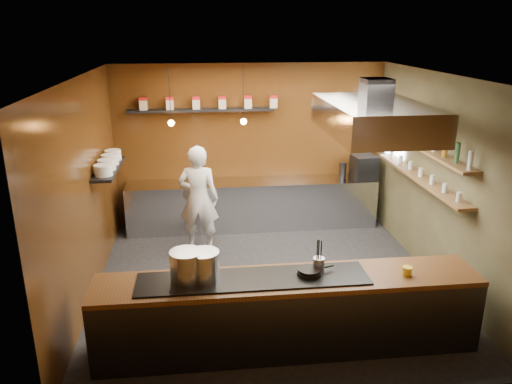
{
  "coord_description": "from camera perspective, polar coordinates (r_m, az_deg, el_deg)",
  "views": [
    {
      "loc": [
        -0.94,
        -6.56,
        3.62
      ],
      "look_at": [
        -0.14,
        0.4,
        1.28
      ],
      "focal_mm": 35.0,
      "sensor_mm": 36.0,
      "label": 1
    }
  ],
  "objects": [
    {
      "name": "stockpot_small",
      "position": [
        5.6,
        -6.0,
        -8.34
      ],
      "size": [
        0.36,
        0.36,
        0.33
      ],
      "primitive_type": "cylinder",
      "rotation": [
        0.0,
        0.0,
        0.02
      ],
      "color": "silver",
      "rests_on": "pass_counter"
    },
    {
      "name": "pendant_right",
      "position": [
        8.42,
        -1.43,
        8.4
      ],
      "size": [
        0.1,
        0.1,
        0.95
      ],
      "color": "black",
      "rests_on": "ceiling"
    },
    {
      "name": "bottle_shelf_upper",
      "position": [
        7.79,
        18.59,
        4.87
      ],
      "size": [
        0.26,
        2.8,
        0.04
      ],
      "primitive_type": "cube",
      "color": "brown",
      "rests_on": "right_wall"
    },
    {
      "name": "butter_jar",
      "position": [
        6.0,
        16.88,
        -8.64
      ],
      "size": [
        0.13,
        0.13,
        0.1
      ],
      "primitive_type": "cylinder",
      "rotation": [
        0.0,
        0.0,
        -0.17
      ],
      "color": "yellow",
      "rests_on": "pass_counter"
    },
    {
      "name": "bottle_shelf_lower",
      "position": [
        7.91,
        18.24,
        1.56
      ],
      "size": [
        0.26,
        2.8,
        0.04
      ],
      "primitive_type": "cube",
      "color": "brown",
      "rests_on": "right_wall"
    },
    {
      "name": "stockpot_large",
      "position": [
        5.59,
        -7.96,
        -8.39
      ],
      "size": [
        0.44,
        0.44,
        0.35
      ],
      "primitive_type": "cylinder",
      "rotation": [
        0.0,
        0.0,
        0.24
      ],
      "color": "#B7BABF",
      "rests_on": "pass_counter"
    },
    {
      "name": "prep_counter",
      "position": [
        9.34,
        -0.39,
        -1.4
      ],
      "size": [
        4.6,
        0.65,
        0.9
      ],
      "primitive_type": "cube",
      "color": "silver",
      "rests_on": "floor"
    },
    {
      "name": "espresso_machine",
      "position": [
        9.55,
        12.27,
        2.82
      ],
      "size": [
        0.48,
        0.46,
        0.43
      ],
      "primitive_type": "cube",
      "rotation": [
        0.0,
        0.0,
        0.11
      ],
      "color": "black",
      "rests_on": "prep_counter"
    },
    {
      "name": "back_wall",
      "position": [
        9.35,
        -0.62,
        5.34
      ],
      "size": [
        5.0,
        0.0,
        5.0
      ],
      "primitive_type": "plane",
      "rotation": [
        1.57,
        0.0,
        0.0
      ],
      "color": "#3F210B",
      "rests_on": "ground"
    },
    {
      "name": "tin_shelf",
      "position": [
        9.03,
        -6.31,
        9.29
      ],
      "size": [
        2.6,
        0.26,
        0.04
      ],
      "primitive_type": "cube",
      "color": "black",
      "rests_on": "back_wall"
    },
    {
      "name": "pass_counter",
      "position": [
        5.96,
        3.6,
        -13.61
      ],
      "size": [
        4.4,
        0.72,
        0.94
      ],
      "color": "#38383D",
      "rests_on": "floor"
    },
    {
      "name": "plate_shelf",
      "position": [
        7.96,
        -16.46,
        2.6
      ],
      "size": [
        0.3,
        1.4,
        0.04
      ],
      "primitive_type": "cube",
      "color": "black",
      "rests_on": "left_wall"
    },
    {
      "name": "floor",
      "position": [
        7.55,
        1.42,
        -10.21
      ],
      "size": [
        5.0,
        5.0,
        0.0
      ],
      "primitive_type": "plane",
      "color": "black",
      "rests_on": "ground"
    },
    {
      "name": "left_wall",
      "position": [
        7.07,
        -18.98,
        -0.05
      ],
      "size": [
        0.0,
        5.0,
        5.0
      ],
      "primitive_type": "plane",
      "rotation": [
        1.57,
        0.0,
        1.57
      ],
      "color": "#3F210B",
      "rests_on": "ground"
    },
    {
      "name": "chef",
      "position": [
        8.29,
        -6.59,
        -0.8
      ],
      "size": [
        0.72,
        0.54,
        1.81
      ],
      "primitive_type": "imported",
      "rotation": [
        0.0,
        0.0,
        2.98
      ],
      "color": "silver",
      "rests_on": "floor"
    },
    {
      "name": "right_wall",
      "position": [
        7.71,
        20.26,
        1.3
      ],
      "size": [
        0.0,
        5.0,
        5.0
      ],
      "primitive_type": "plane",
      "rotation": [
        1.57,
        0.0,
        -1.57
      ],
      "color": "#443E26",
      "rests_on": "ground"
    },
    {
      "name": "plate_stacks",
      "position": [
        7.94,
        -16.53,
        3.3
      ],
      "size": [
        0.26,
        1.16,
        0.16
      ],
      "color": "white",
      "rests_on": "plate_shelf"
    },
    {
      "name": "wine_glasses",
      "position": [
        7.89,
        18.3,
        2.15
      ],
      "size": [
        0.07,
        2.37,
        0.13
      ],
      "color": "silver",
      "rests_on": "bottle_shelf_lower"
    },
    {
      "name": "storage_tins",
      "position": [
        9.02,
        -5.37,
        10.15
      ],
      "size": [
        2.43,
        0.13,
        0.22
      ],
      "color": "beige",
      "rests_on": "tin_shelf"
    },
    {
      "name": "ceiling",
      "position": [
        6.66,
        1.63,
        13.08
      ],
      "size": [
        5.0,
        5.0,
        0.0
      ],
      "primitive_type": "plane",
      "rotation": [
        3.14,
        0.0,
        0.0
      ],
      "color": "silver",
      "rests_on": "back_wall"
    },
    {
      "name": "extractor_hood",
      "position": [
        6.65,
        13.37,
        8.29
      ],
      "size": [
        1.2,
        2.0,
        0.72
      ],
      "color": "#38383D",
      "rests_on": "ceiling"
    },
    {
      "name": "pendant_left",
      "position": [
        8.4,
        -9.69,
        8.12
      ],
      "size": [
        0.1,
        0.1,
        0.95
      ],
      "color": "black",
      "rests_on": "ceiling"
    },
    {
      "name": "bottles",
      "position": [
        7.76,
        18.69,
        5.87
      ],
      "size": [
        0.06,
        2.66,
        0.24
      ],
      "color": "silver",
      "rests_on": "bottle_shelf_upper"
    },
    {
      "name": "frying_pan",
      "position": [
        5.76,
        6.14,
        -9.03
      ],
      "size": [
        0.45,
        0.28,
        0.07
      ],
      "color": "black",
      "rests_on": "pass_counter"
    },
    {
      "name": "window_pane",
      "position": [
        9.09,
        15.57,
        6.87
      ],
      "size": [
        0.0,
        1.0,
        1.0
      ],
      "primitive_type": "plane",
      "rotation": [
        1.57,
        0.0,
        -1.57
      ],
      "color": "white",
      "rests_on": "right_wall"
    },
    {
      "name": "utensil_crock",
      "position": [
        5.8,
        7.16,
        -8.26
      ],
      "size": [
        0.17,
        0.17,
        0.17
      ],
      "primitive_type": "cylinder",
      "rotation": [
        0.0,
        0.0,
        0.31
      ],
      "color": "silver",
      "rests_on": "pass_counter"
    }
  ]
}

